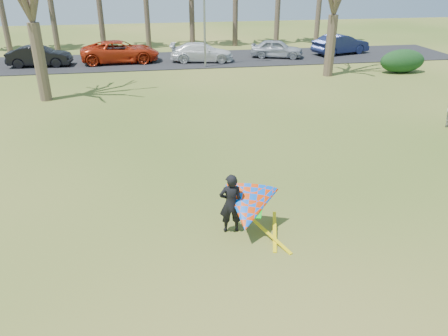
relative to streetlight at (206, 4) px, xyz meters
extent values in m
plane|color=#275412|center=(-2.16, -22.00, -4.46)|extent=(100.00, 100.00, 0.00)
cube|color=black|center=(-2.16, 3.00, -4.43)|extent=(46.00, 7.00, 0.06)
cylinder|color=brown|center=(-10.16, -7.00, -2.36)|extent=(0.64, 0.64, 4.20)
cylinder|color=#493B2C|center=(7.84, -4.00, -2.47)|extent=(0.64, 0.64, 3.99)
cylinder|color=gray|center=(-0.16, 0.00, -0.46)|extent=(0.16, 0.16, 8.00)
ellipsoid|color=#123316|center=(13.28, -4.03, -3.65)|extent=(3.26, 1.48, 1.63)
imported|color=black|center=(-12.27, 2.25, -3.66)|extent=(4.60, 1.77, 1.49)
imported|color=#AF280E|center=(-6.40, 2.71, -3.58)|extent=(6.02, 2.99, 1.64)
imported|color=white|center=(-0.15, 2.01, -3.70)|extent=(5.09, 2.68, 1.41)
imported|color=#9FA4AC|center=(6.05, 2.56, -3.69)|extent=(4.51, 2.95, 1.43)
imported|color=#182048|center=(11.79, 3.14, -3.60)|extent=(5.20, 3.02, 1.62)
imported|color=black|center=(-2.30, -21.93, -3.57)|extent=(0.67, 0.46, 1.80)
cone|color=blue|center=(-1.85, -22.18, -3.61)|extent=(2.13, 2.39, 2.02)
cube|color=#0CBF19|center=(-1.73, -22.26, -3.66)|extent=(0.62, 0.60, 0.24)
cube|color=yellow|center=(-1.30, -22.53, -4.45)|extent=(0.85, 1.66, 0.28)
cube|color=yellow|center=(-1.10, -22.33, -4.45)|extent=(0.56, 1.76, 0.22)
camera|label=1|loc=(-4.28, -32.40, 2.52)|focal=35.00mm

